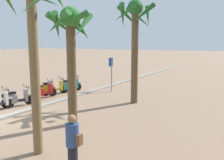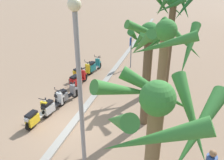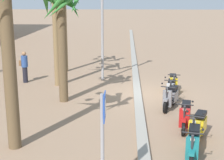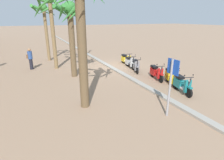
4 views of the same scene
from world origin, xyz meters
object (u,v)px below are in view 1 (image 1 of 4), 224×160
(palm_tree_by_mall_entrance, at_px, (135,28))
(pedestrian_strolling_near_curb, at_px, (73,144))
(scooter_red_last_in_row, at_px, (42,91))
(scooter_grey_mid_rear, at_px, (15,98))
(scooter_yellow_gap_after_mid, at_px, (52,88))
(palm_tree_far_corner, at_px, (70,38))
(palm_tree_mid_walkway, at_px, (31,17))
(crossing_sign, at_px, (111,70))
(scooter_teal_tail_end, at_px, (70,85))

(palm_tree_by_mall_entrance, bearing_deg, pedestrian_strolling_near_curb, 14.21)
(scooter_red_last_in_row, xyz_separation_m, scooter_grey_mid_rear, (2.16, 0.23, 0.00))
(scooter_yellow_gap_after_mid, relative_size, palm_tree_by_mall_entrance, 0.30)
(palm_tree_far_corner, bearing_deg, palm_tree_mid_walkway, 16.70)
(crossing_sign, bearing_deg, scooter_red_last_in_row, -32.00)
(crossing_sign, height_order, pedestrian_strolling_near_curb, crossing_sign)
(scooter_red_last_in_row, distance_m, palm_tree_mid_walkway, 8.77)
(scooter_yellow_gap_after_mid, xyz_separation_m, palm_tree_by_mall_entrance, (-0.73, 5.67, 3.80))
(palm_tree_mid_walkway, bearing_deg, crossing_sign, -162.79)
(scooter_teal_tail_end, xyz_separation_m, palm_tree_mid_walkway, (8.04, 5.43, 3.75))
(palm_tree_far_corner, distance_m, palm_tree_mid_walkway, 2.87)
(scooter_red_last_in_row, bearing_deg, palm_tree_mid_walkway, 45.19)
(palm_tree_mid_walkway, bearing_deg, pedestrian_strolling_near_curb, 74.46)
(scooter_red_last_in_row, bearing_deg, scooter_yellow_gap_after_mid, -169.13)
(scooter_red_last_in_row, xyz_separation_m, palm_tree_by_mall_entrance, (-1.88, 5.45, 3.81))
(scooter_teal_tail_end, relative_size, palm_tree_mid_walkway, 0.31)
(palm_tree_by_mall_entrance, bearing_deg, palm_tree_far_corner, -7.75)
(scooter_teal_tail_end, xyz_separation_m, scooter_red_last_in_row, (2.46, -0.18, -0.01))
(scooter_red_last_in_row, distance_m, scooter_grey_mid_rear, 2.17)
(scooter_yellow_gap_after_mid, relative_size, crossing_sign, 0.72)
(palm_tree_far_corner, height_order, palm_tree_mid_walkway, palm_tree_mid_walkway)
(scooter_red_last_in_row, relative_size, crossing_sign, 0.74)
(scooter_red_last_in_row, height_order, palm_tree_far_corner, palm_tree_far_corner)
(scooter_red_last_in_row, relative_size, palm_tree_mid_walkway, 0.32)
(palm_tree_by_mall_entrance, relative_size, palm_tree_far_corner, 1.18)
(scooter_grey_mid_rear, bearing_deg, palm_tree_mid_walkway, 57.60)
(pedestrian_strolling_near_curb, bearing_deg, palm_tree_far_corner, -140.32)
(palm_tree_mid_walkway, bearing_deg, scooter_teal_tail_end, -145.95)
(palm_tree_by_mall_entrance, height_order, palm_tree_mid_walkway, palm_tree_by_mall_entrance)
(scooter_yellow_gap_after_mid, bearing_deg, palm_tree_by_mall_entrance, 97.28)
(scooter_grey_mid_rear, relative_size, pedestrian_strolling_near_curb, 0.99)
(palm_tree_far_corner, bearing_deg, crossing_sign, -162.59)
(scooter_yellow_gap_after_mid, bearing_deg, crossing_sign, 136.85)
(palm_tree_mid_walkway, distance_m, pedestrian_strolling_near_curb, 3.85)
(scooter_yellow_gap_after_mid, distance_m, palm_tree_mid_walkway, 9.67)
(crossing_sign, xyz_separation_m, palm_tree_far_corner, (7.04, 2.21, 2.14))
(palm_tree_by_mall_entrance, distance_m, palm_tree_far_corner, 4.84)
(palm_tree_far_corner, xyz_separation_m, pedestrian_strolling_near_curb, (3.21, 2.67, -2.75))
(palm_tree_far_corner, relative_size, pedestrian_strolling_near_curb, 2.93)
(scooter_yellow_gap_after_mid, distance_m, scooter_red_last_in_row, 1.17)
(scooter_yellow_gap_after_mid, height_order, pedestrian_strolling_near_curb, pedestrian_strolling_near_curb)
(scooter_red_last_in_row, bearing_deg, palm_tree_far_corner, 59.06)
(scooter_yellow_gap_after_mid, height_order, palm_tree_mid_walkway, palm_tree_mid_walkway)
(palm_tree_far_corner, height_order, pedestrian_strolling_near_curb, palm_tree_far_corner)
(scooter_yellow_gap_after_mid, bearing_deg, scooter_teal_tail_end, 162.76)
(scooter_yellow_gap_after_mid, distance_m, pedestrian_strolling_near_curb, 10.58)
(scooter_teal_tail_end, relative_size, palm_tree_by_mall_entrance, 0.29)
(scooter_grey_mid_rear, xyz_separation_m, palm_tree_far_corner, (0.72, 4.58, 3.19))
(palm_tree_by_mall_entrance, xyz_separation_m, pedestrian_strolling_near_curb, (7.97, 2.02, -3.37))
(palm_tree_mid_walkway, xyz_separation_m, pedestrian_strolling_near_curb, (0.52, 1.86, -3.33))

